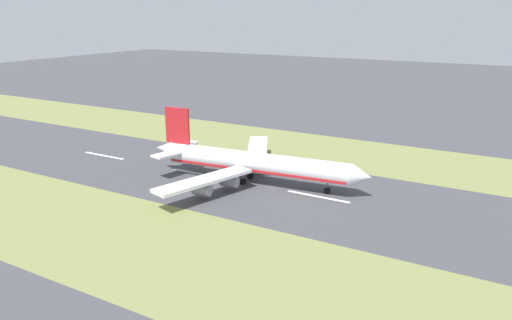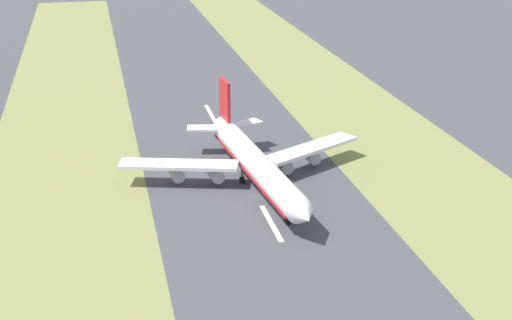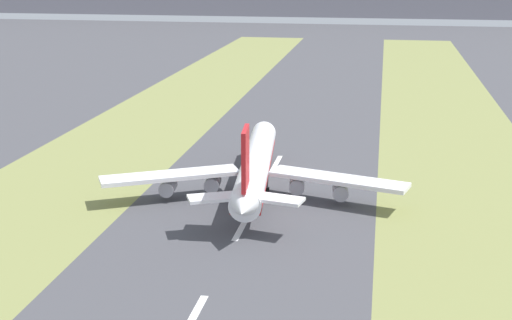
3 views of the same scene
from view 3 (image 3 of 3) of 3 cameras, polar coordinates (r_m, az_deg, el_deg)
The scene contains 6 objects.
ground_plane at distance 161.39m, azimuth 0.76°, elevation -1.88°, with size 800.00×800.00×0.00m, color #424247.
grass_median_west at distance 174.08m, azimuth -14.01°, elevation -1.02°, with size 40.00×600.00×0.01m, color olive.
grass_median_east at distance 160.74m, azimuth 16.82°, elevation -2.65°, with size 40.00×600.00×0.01m, color olive.
centreline_dash_mid at distance 137.64m, azimuth -0.98°, elevation -5.08°, with size 1.20×18.00×0.01m, color silver.
centreline_dash_far at distance 175.01m, azimuth 1.53°, elevation -0.45°, with size 1.20×18.00×0.01m, color silver.
airplane_main_jet at distance 152.74m, azimuth -0.05°, elevation -0.55°, with size 63.79×67.21×20.20m.
Camera 3 is at (24.82, -151.63, 49.38)m, focal length 50.00 mm.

